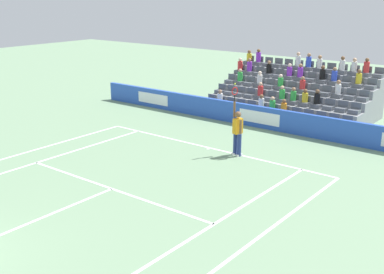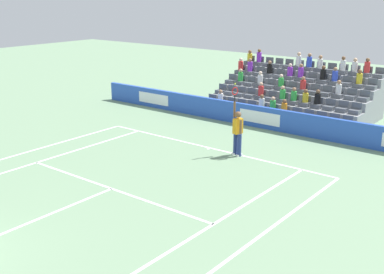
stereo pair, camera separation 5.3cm
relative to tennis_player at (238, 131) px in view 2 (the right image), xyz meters
name	(u,v)px [view 2 (the right image)]	position (x,y,z in m)	size (l,w,h in m)	color
line_baseline	(210,148)	(1.37, -0.10, -0.99)	(10.97, 0.10, 0.01)	white
line_service	(112,189)	(1.37, 5.39, -0.99)	(8.23, 0.10, 0.01)	white
line_centre_service	(26,224)	(1.37, 8.59, -0.99)	(0.10, 6.40, 0.01)	white
line_singles_sideline_left	(26,166)	(5.48, 5.85, -0.99)	(0.10, 11.89, 0.01)	white
line_singles_sideline_right	(204,230)	(-2.75, 5.85, -0.99)	(0.10, 11.89, 0.01)	white
line_doubles_sideline_left	(5,158)	(6.85, 5.85, -0.99)	(0.10, 11.89, 0.01)	white
line_doubles_sideline_right	(247,246)	(-4.12, 5.85, -0.99)	(0.10, 11.89, 0.01)	white
line_centre_mark	(209,149)	(1.37, 0.00, -0.99)	(0.10, 0.20, 0.01)	white
sponsor_barrier	(261,117)	(1.37, -4.11, -0.48)	(20.23, 0.22, 1.02)	blue
tennis_player	(238,131)	(0.00, 0.00, 0.00)	(0.51, 0.41, 2.85)	navy
stadium_stand	(296,98)	(1.37, -7.67, -0.16)	(8.06, 4.75, 3.04)	gray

